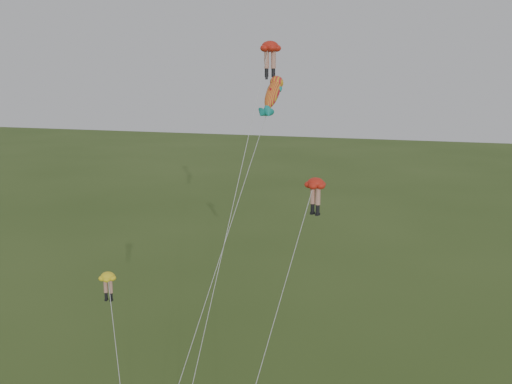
# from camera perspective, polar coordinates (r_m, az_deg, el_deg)

# --- Properties ---
(legs_kite_red_high) EXTENTS (2.70, 12.33, 21.41)m
(legs_kite_red_high) POSITION_cam_1_polar(r_m,az_deg,el_deg) (36.10, 1.26, 13.44)
(legs_kite_red_high) COLOR red
(legs_kite_red_high) RESTS_ON ground
(legs_kite_red_mid) EXTENTS (3.27, 9.91, 13.80)m
(legs_kite_red_mid) POSITION_cam_1_polar(r_m,az_deg,el_deg) (31.57, 5.79, -0.02)
(legs_kite_red_mid) COLOR red
(legs_kite_red_mid) RESTS_ON ground
(legs_kite_yellow) EXTENTS (4.37, 5.52, 8.71)m
(legs_kite_yellow) POSITION_cam_1_polar(r_m,az_deg,el_deg) (32.72, -14.53, -9.09)
(legs_kite_yellow) COLOR yellow
(legs_kite_yellow) RESTS_ON ground
(fish_kite) EXTENTS (3.68, 13.14, 19.52)m
(fish_kite) POSITION_cam_1_polar(r_m,az_deg,el_deg) (35.50, 1.64, 9.70)
(fish_kite) COLOR gold
(fish_kite) RESTS_ON ground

